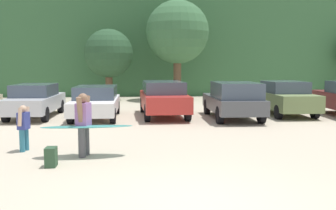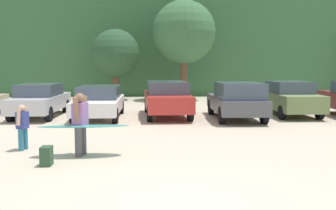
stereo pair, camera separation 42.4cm
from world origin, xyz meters
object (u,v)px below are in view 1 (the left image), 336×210
(parked_car_silver, at_px, (35,100))
(person_child, at_px, (24,125))
(parked_car_white, at_px, (96,101))
(parked_car_red, at_px, (163,98))
(backpack_dropped, at_px, (51,157))
(parked_car_olive_green, at_px, (284,98))
(person_adult, at_px, (83,121))
(surfboard_teal, at_px, (87,127))
(parked_car_dark_gray, at_px, (233,100))

(parked_car_silver, relative_size, person_child, 3.75)
(parked_car_white, bearing_deg, parked_car_silver, 78.95)
(parked_car_red, bearing_deg, parked_car_silver, 85.92)
(backpack_dropped, bearing_deg, parked_car_olive_green, 44.25)
(person_adult, relative_size, surfboard_teal, 0.69)
(parked_car_dark_gray, height_order, parked_car_olive_green, parked_car_dark_gray)
(person_child, height_order, surfboard_teal, person_child)
(parked_car_red, relative_size, parked_car_dark_gray, 1.06)
(parked_car_silver, relative_size, backpack_dropped, 10.40)
(parked_car_silver, xyz_separation_m, parked_car_white, (2.70, -0.54, -0.02))
(surfboard_teal, bearing_deg, parked_car_silver, -70.39)
(parked_car_dark_gray, distance_m, person_child, 9.09)
(parked_car_silver, bearing_deg, parked_car_olive_green, -89.28)
(parked_car_silver, distance_m, surfboard_teal, 8.35)
(parked_car_silver, xyz_separation_m, surfboard_teal, (3.20, -7.71, -0.00))
(parked_car_red, distance_m, surfboard_teal, 7.92)
(parked_car_white, height_order, parked_car_red, parked_car_red)
(person_adult, height_order, backpack_dropped, person_adult)
(parked_car_olive_green, height_order, person_child, parked_car_olive_green)
(parked_car_red, height_order, parked_car_olive_green, parked_car_red)
(parked_car_red, relative_size, person_child, 3.86)
(parked_car_olive_green, bearing_deg, person_adult, 132.78)
(parked_car_dark_gray, relative_size, person_child, 3.64)
(parked_car_red, xyz_separation_m, surfboard_teal, (-2.47, -7.53, -0.09))
(parked_car_dark_gray, relative_size, parked_car_olive_green, 1.04)
(parked_car_silver, distance_m, backpack_dropped, 9.02)
(parked_car_olive_green, bearing_deg, parked_car_red, 91.31)
(parked_car_white, distance_m, surfboard_teal, 7.18)
(person_child, bearing_deg, parked_car_silver, -64.53)
(parked_car_red, relative_size, surfboard_teal, 2.05)
(parked_car_white, relative_size, person_adult, 2.92)
(person_child, bearing_deg, parked_car_olive_green, -131.27)
(parked_car_white, bearing_deg, parked_car_dark_gray, -97.35)
(person_adult, distance_m, person_child, 1.85)
(parked_car_dark_gray, bearing_deg, backpack_dropped, 141.06)
(parked_car_white, height_order, backpack_dropped, parked_car_white)
(person_child, bearing_deg, surfboard_teal, 170.60)
(parked_car_silver, xyz_separation_m, parked_car_red, (5.67, -0.18, 0.09))
(parked_car_red, height_order, surfboard_teal, parked_car_red)
(person_child, bearing_deg, person_adult, 170.43)
(parked_car_red, relative_size, person_adult, 2.99)
(parked_car_silver, height_order, parked_car_dark_gray, parked_car_dark_gray)
(person_child, bearing_deg, parked_car_white, -87.45)
(parked_car_red, xyz_separation_m, person_adult, (-2.56, -7.49, 0.06))
(backpack_dropped, bearing_deg, person_child, 122.01)
(parked_car_red, distance_m, person_adult, 7.92)
(person_adult, bearing_deg, parked_car_olive_green, -123.24)
(parked_car_olive_green, relative_size, surfboard_teal, 1.86)
(parked_car_red, bearing_deg, parked_car_white, 94.73)
(parked_car_white, xyz_separation_m, parked_car_red, (2.97, 0.36, 0.11))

